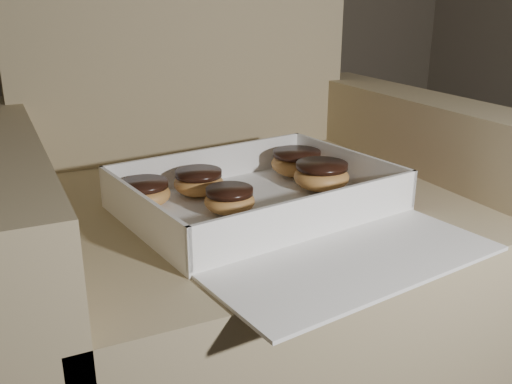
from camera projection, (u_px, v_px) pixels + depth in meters
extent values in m
cube|color=tan|center=(246.00, 297.00, 1.01)|extent=(0.68, 0.68, 0.40)
cube|color=tan|center=(180.00, 29.00, 1.13)|extent=(0.68, 0.13, 0.49)
cube|color=tan|center=(20.00, 312.00, 0.84)|extent=(0.11, 0.68, 0.53)
cube|color=tan|center=(413.00, 228.00, 1.14)|extent=(0.11, 0.68, 0.53)
cube|color=white|center=(256.00, 207.00, 0.87)|extent=(0.42, 0.34, 0.01)
cube|color=white|center=(210.00, 164.00, 0.97)|extent=(0.38, 0.06, 0.06)
cube|color=white|center=(316.00, 215.00, 0.75)|extent=(0.38, 0.06, 0.06)
cube|color=white|center=(140.00, 212.00, 0.76)|extent=(0.05, 0.28, 0.06)
cube|color=white|center=(348.00, 166.00, 0.96)|extent=(0.05, 0.28, 0.06)
cube|color=#D55580|center=(350.00, 166.00, 0.96)|extent=(0.04, 0.28, 0.05)
cube|color=white|center=(358.00, 262.00, 0.70)|extent=(0.39, 0.22, 0.01)
ellipsoid|color=gold|center=(321.00, 177.00, 0.93)|extent=(0.09, 0.09, 0.04)
cylinder|color=black|center=(322.00, 166.00, 0.92)|extent=(0.08, 0.08, 0.01)
ellipsoid|color=gold|center=(144.00, 195.00, 0.86)|extent=(0.08, 0.08, 0.04)
cylinder|color=black|center=(144.00, 184.00, 0.85)|extent=(0.07, 0.07, 0.01)
ellipsoid|color=gold|center=(230.00, 201.00, 0.83)|extent=(0.07, 0.07, 0.04)
cylinder|color=black|center=(229.00, 191.00, 0.83)|extent=(0.07, 0.07, 0.01)
ellipsoid|color=gold|center=(199.00, 183.00, 0.91)|extent=(0.08, 0.08, 0.04)
cylinder|color=black|center=(198.00, 173.00, 0.90)|extent=(0.07, 0.07, 0.01)
ellipsoid|color=gold|center=(297.00, 164.00, 1.00)|extent=(0.09, 0.09, 0.04)
cylinder|color=black|center=(297.00, 153.00, 0.99)|extent=(0.08, 0.08, 0.01)
ellipsoid|color=black|center=(241.00, 223.00, 0.79)|extent=(0.01, 0.01, 0.00)
ellipsoid|color=black|center=(249.00, 224.00, 0.79)|extent=(0.01, 0.01, 0.00)
ellipsoid|color=black|center=(266.00, 239.00, 0.74)|extent=(0.01, 0.01, 0.00)
ellipsoid|color=black|center=(354.00, 187.00, 0.94)|extent=(0.01, 0.01, 0.00)
ellipsoid|color=black|center=(230.00, 251.00, 0.71)|extent=(0.01, 0.01, 0.00)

